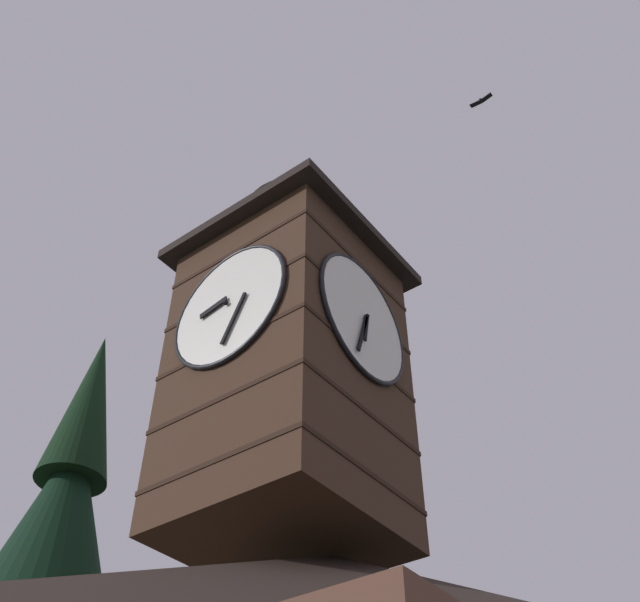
{
  "coord_description": "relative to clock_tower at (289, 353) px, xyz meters",
  "views": [
    {
      "loc": [
        11.4,
        7.81,
        2.28
      ],
      "look_at": [
        0.96,
        -0.04,
        14.27
      ],
      "focal_mm": 43.07,
      "sensor_mm": 36.0,
      "label": 1
    }
  ],
  "objects": [
    {
      "name": "clock_tower",
      "position": [
        0.0,
        0.0,
        0.0
      ],
      "size": [
        4.55,
        4.55,
        10.65
      ],
      "color": "#422B1E",
      "rests_on": "building_main"
    },
    {
      "name": "flying_bird_low",
      "position": [
        -2.51,
        4.72,
        8.57
      ],
      "size": [
        0.18,
        0.68,
        0.1
      ],
      "color": "black"
    }
  ]
}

